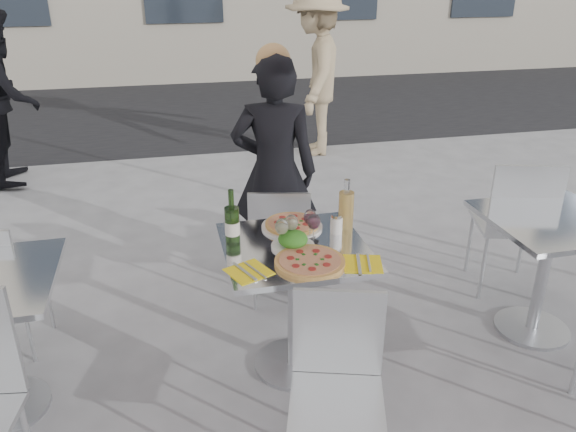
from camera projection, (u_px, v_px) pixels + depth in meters
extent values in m
plane|color=slate|center=(294.00, 365.00, 3.14)|extent=(80.00, 80.00, 0.00)
cube|color=black|center=(198.00, 107.00, 8.92)|extent=(24.00, 5.00, 0.00)
cylinder|color=#B7BABF|center=(294.00, 363.00, 3.13)|extent=(0.44, 0.44, 0.02)
cylinder|color=#B7BABF|center=(294.00, 309.00, 2.99)|extent=(0.07, 0.07, 0.72)
cube|color=silver|center=(295.00, 248.00, 2.84)|extent=(0.72, 0.72, 0.03)
cylinder|color=#B7BABF|center=(5.00, 407.00, 2.82)|extent=(0.44, 0.44, 0.02)
cylinder|color=#B7BABF|center=(531.00, 328.00, 3.44)|extent=(0.44, 0.44, 0.02)
cylinder|color=#B7BABF|center=(542.00, 277.00, 3.30)|extent=(0.07, 0.07, 0.72)
cube|color=silver|center=(554.00, 221.00, 3.15)|extent=(0.72, 0.72, 0.03)
cylinder|color=silver|center=(304.00, 259.00, 3.86)|extent=(0.02, 0.02, 0.40)
cylinder|color=silver|center=(257.00, 259.00, 3.86)|extent=(0.02, 0.02, 0.40)
cylinder|color=silver|center=(305.00, 283.00, 3.57)|extent=(0.02, 0.02, 0.40)
cylinder|color=silver|center=(255.00, 283.00, 3.57)|extent=(0.02, 0.02, 0.40)
cube|color=silver|center=(280.00, 242.00, 3.63)|extent=(0.45, 0.45, 0.02)
cube|color=silver|center=(279.00, 224.00, 3.37)|extent=(0.37, 0.11, 0.40)
cylinder|color=silver|center=(298.00, 414.00, 2.51)|extent=(0.02, 0.02, 0.41)
cylinder|color=silver|center=(372.00, 418.00, 2.49)|extent=(0.02, 0.02, 0.41)
cube|color=silver|center=(337.00, 405.00, 2.27)|extent=(0.48, 0.48, 0.02)
cube|color=silver|center=(338.00, 332.00, 2.35)|extent=(0.37, 0.14, 0.41)
cylinder|color=silver|center=(49.00, 300.00, 3.38)|extent=(0.02, 0.02, 0.40)
cylinder|color=silver|center=(29.00, 331.00, 3.09)|extent=(0.02, 0.02, 0.40)
cube|color=silver|center=(3.00, 284.00, 3.14)|extent=(0.44, 0.44, 0.02)
cylinder|color=silver|center=(522.00, 244.00, 4.00)|extent=(0.02, 0.02, 0.46)
cylinder|color=silver|center=(469.00, 243.00, 4.02)|extent=(0.02, 0.02, 0.46)
cylinder|color=silver|center=(540.00, 269.00, 3.66)|extent=(0.02, 0.02, 0.46)
cylinder|color=silver|center=(483.00, 268.00, 3.68)|extent=(0.02, 0.02, 0.46)
cube|color=silver|center=(509.00, 223.00, 3.74)|extent=(0.54, 0.54, 0.03)
cube|color=silver|center=(526.00, 201.00, 3.44)|extent=(0.42, 0.15, 0.46)
imported|color=black|center=(274.00, 173.00, 3.74)|extent=(0.65, 0.50, 1.57)
imported|color=black|center=(4.00, 97.00, 5.56)|extent=(0.74, 0.90, 1.72)
imported|color=tan|center=(316.00, 73.00, 6.37)|extent=(1.04, 1.37, 1.88)
cylinder|color=tan|center=(310.00, 262.00, 2.66)|extent=(0.34, 0.34, 0.02)
cylinder|color=#C8B481|center=(310.00, 260.00, 2.66)|extent=(0.30, 0.30, 0.00)
cylinder|color=white|center=(292.00, 226.00, 3.03)|extent=(0.33, 0.33, 0.01)
cylinder|color=tan|center=(292.00, 224.00, 3.02)|extent=(0.29, 0.29, 0.02)
cylinder|color=#C8B481|center=(292.00, 222.00, 3.02)|extent=(0.25, 0.25, 0.00)
cylinder|color=white|center=(293.00, 246.00, 2.82)|extent=(0.22, 0.22, 0.01)
ellipsoid|color=#1A6A1A|center=(293.00, 239.00, 2.80)|extent=(0.15, 0.15, 0.08)
sphere|color=#B21914|center=(300.00, 235.00, 2.83)|extent=(0.03, 0.03, 0.03)
cylinder|color=#315921|center=(232.00, 226.00, 2.81)|extent=(0.07, 0.07, 0.20)
cone|color=#315921|center=(232.00, 208.00, 2.77)|extent=(0.07, 0.07, 0.03)
cylinder|color=#315921|center=(231.00, 199.00, 2.75)|extent=(0.03, 0.03, 0.10)
cylinder|color=silver|center=(232.00, 228.00, 2.82)|extent=(0.07, 0.08, 0.07)
cylinder|color=#E9C163|center=(346.00, 212.00, 2.95)|extent=(0.08, 0.08, 0.22)
cylinder|color=white|center=(347.00, 187.00, 2.89)|extent=(0.03, 0.03, 0.08)
cylinder|color=white|center=(336.00, 225.00, 2.95)|extent=(0.06, 0.06, 0.09)
cylinder|color=silver|center=(337.00, 216.00, 2.93)|extent=(0.06, 0.06, 0.02)
cylinder|color=white|center=(282.00, 247.00, 2.82)|extent=(0.06, 0.06, 0.00)
cylinder|color=white|center=(282.00, 239.00, 2.80)|extent=(0.01, 0.01, 0.09)
ellipsoid|color=white|center=(282.00, 226.00, 2.77)|extent=(0.07, 0.07, 0.08)
ellipsoid|color=beige|center=(282.00, 228.00, 2.78)|extent=(0.05, 0.05, 0.05)
cylinder|color=white|center=(291.00, 243.00, 2.86)|extent=(0.06, 0.06, 0.00)
cylinder|color=white|center=(291.00, 235.00, 2.84)|extent=(0.01, 0.01, 0.09)
ellipsoid|color=white|center=(291.00, 223.00, 2.82)|extent=(0.07, 0.07, 0.08)
ellipsoid|color=beige|center=(291.00, 224.00, 2.82)|extent=(0.05, 0.05, 0.05)
cylinder|color=white|center=(310.00, 237.00, 2.92)|extent=(0.06, 0.06, 0.00)
cylinder|color=white|center=(310.00, 229.00, 2.90)|extent=(0.01, 0.01, 0.09)
ellipsoid|color=white|center=(310.00, 217.00, 2.88)|extent=(0.07, 0.07, 0.08)
ellipsoid|color=#45091D|center=(310.00, 219.00, 2.88)|extent=(0.05, 0.05, 0.05)
cylinder|color=white|center=(313.00, 242.00, 2.87)|extent=(0.06, 0.06, 0.00)
cylinder|color=white|center=(313.00, 234.00, 2.85)|extent=(0.01, 0.01, 0.09)
ellipsoid|color=white|center=(314.00, 222.00, 2.83)|extent=(0.07, 0.07, 0.08)
ellipsoid|color=#45091D|center=(314.00, 223.00, 2.83)|extent=(0.05, 0.05, 0.05)
cube|color=yellow|center=(249.00, 271.00, 2.59)|extent=(0.24, 0.24, 0.00)
cube|color=#B7BABF|center=(244.00, 271.00, 2.59)|extent=(0.09, 0.19, 0.00)
cube|color=#B7BABF|center=(255.00, 270.00, 2.60)|extent=(0.08, 0.17, 0.00)
cube|color=yellow|center=(363.00, 264.00, 2.66)|extent=(0.22, 0.22, 0.00)
cube|color=#B7BABF|center=(359.00, 263.00, 2.65)|extent=(0.07, 0.20, 0.00)
cube|color=#B7BABF|center=(369.00, 262.00, 2.66)|extent=(0.06, 0.18, 0.00)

